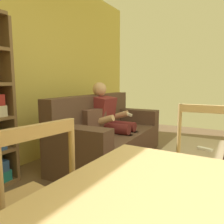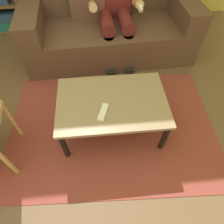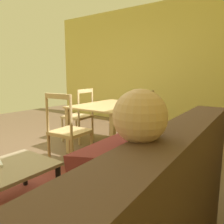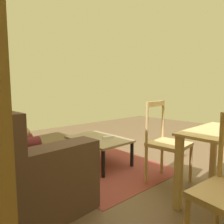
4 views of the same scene
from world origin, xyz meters
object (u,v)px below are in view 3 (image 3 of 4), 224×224
(dining_table, at_px, (112,111))
(dining_chair_facing_couch, at_px, (69,132))
(person_lounging, at_px, (100,209))
(dining_chair_by_doorway, at_px, (79,116))
(dining_chair_near_wall, at_px, (155,126))

(dining_table, relative_size, dining_chair_facing_couch, 1.25)
(person_lounging, bearing_deg, dining_chair_by_doorway, -134.00)
(dining_chair_near_wall, relative_size, dining_chair_by_doorway, 1.02)
(dining_table, relative_size, dining_chair_by_doorway, 1.29)
(dining_table, xyz_separation_m, dining_chair_facing_couch, (0.93, 0.00, -0.14))
(dining_table, height_order, dining_chair_facing_couch, dining_chair_facing_couch)
(dining_table, xyz_separation_m, dining_chair_near_wall, (-0.00, 0.73, -0.14))
(dining_chair_near_wall, xyz_separation_m, dining_chair_by_doorway, (0.00, -1.46, -0.02))
(dining_chair_facing_couch, height_order, dining_chair_by_doorway, dining_chair_facing_couch)
(person_lounging, relative_size, dining_chair_by_doorway, 1.21)
(person_lounging, distance_m, dining_chair_near_wall, 2.23)
(person_lounging, height_order, dining_table, person_lounging)
(dining_chair_facing_couch, bearing_deg, dining_chair_by_doorway, -141.95)
(dining_chair_facing_couch, bearing_deg, person_lounging, 51.06)
(dining_chair_by_doorway, bearing_deg, dining_chair_near_wall, 90.05)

